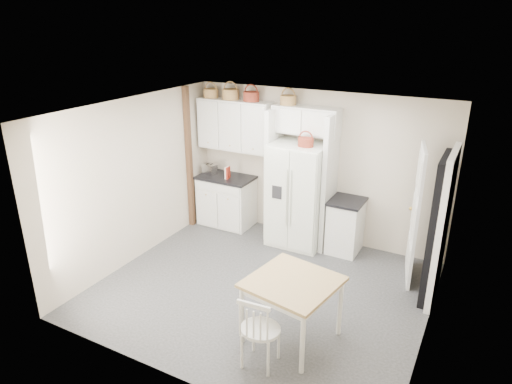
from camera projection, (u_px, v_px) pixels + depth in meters
The scene contains 27 objects.
floor at pixel (262, 289), 6.64m from camera, with size 4.50×4.50×0.00m, color #2A2A2A.
ceiling at pixel (263, 111), 5.71m from camera, with size 4.50×4.50×0.00m, color white.
wall_back at pixel (316, 167), 7.82m from camera, with size 4.50×4.50×0.00m, color beige.
wall_left at pixel (136, 180), 7.17m from camera, with size 4.00×4.00×0.00m, color beige.
wall_right at pixel (438, 243), 5.19m from camera, with size 4.00×4.00×0.00m, color beige.
refrigerator at pixel (298, 195), 7.71m from camera, with size 0.92×0.74×1.78m, color silver.
base_cab_left at pixel (227, 201), 8.60m from camera, with size 0.98×0.62×0.91m, color beige.
base_cab_right at pixel (345, 227), 7.59m from camera, with size 0.50×0.60×0.88m, color beige.
dining_table at pixel (292, 310), 5.49m from camera, with size 0.97×0.97×0.81m, color brown.
windsor_chair at pixel (261, 329), 5.05m from camera, with size 0.46×0.41×0.93m, color beige.
counter_left at pixel (226, 177), 8.43m from camera, with size 1.02×0.66×0.04m, color black.
counter_right at pixel (347, 201), 7.42m from camera, with size 0.54×0.64×0.04m, color black.
toaster at pixel (210, 169), 8.53m from camera, with size 0.28×0.16×0.19m, color silver.
cookbook_red at pixel (228, 173), 8.28m from camera, with size 0.03×0.15×0.22m, color maroon.
cookbook_cream at pixel (227, 172), 8.28m from camera, with size 0.03×0.15×0.22m, color beige.
basket_upper_a at pixel (211, 93), 8.16m from camera, with size 0.27×0.27×0.16m, color brown.
basket_upper_b at pixel (231, 94), 7.97m from camera, with size 0.30×0.30×0.18m, color brown.
basket_upper_c at pixel (251, 97), 7.80m from camera, with size 0.28×0.28×0.16m, color #5B1C12.
basket_bridge_a at pixel (288, 100), 7.49m from camera, with size 0.27×0.27×0.15m, color brown.
basket_fridge_b at pixel (306, 142), 7.22m from camera, with size 0.26×0.26×0.14m, color #5B1C12.
upper_cabinet at pixel (235, 125), 8.13m from camera, with size 1.40×0.34×0.90m, color beige.
bridge_cabinet at pixel (306, 120), 7.46m from camera, with size 1.12×0.34×0.45m, color beige.
fridge_panel_left at pixel (274, 174), 7.92m from camera, with size 0.08×0.60×2.30m, color beige.
fridge_panel_right at pixel (330, 184), 7.47m from camera, with size 0.08×0.60×2.30m, color beige.
trim_post at pixel (189, 159), 8.26m from camera, with size 0.09×0.09×2.60m, color #3E2819.
doorway_void at pixel (438, 229), 6.15m from camera, with size 0.18×0.85×2.05m, color black.
door_slab at pixel (415, 215), 6.58m from camera, with size 0.80×0.04×2.05m, color white.
Camera 1 is at (2.61, -5.07, 3.70)m, focal length 32.00 mm.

